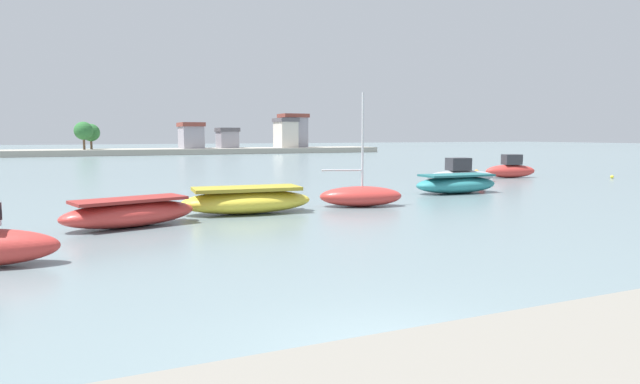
{
  "coord_description": "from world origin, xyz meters",
  "views": [
    {
      "loc": [
        -4.27,
        -6.39,
        3.25
      ],
      "look_at": [
        5.65,
        15.77,
        0.69
      ],
      "focal_mm": 30.38,
      "sensor_mm": 36.0,
      "label": 1
    }
  ],
  "objects_px": {
    "moored_boat_6": "(460,174)",
    "mooring_buoy_2": "(477,172)",
    "moored_boat_3": "(247,201)",
    "moored_boat_5": "(456,184)",
    "mooring_buoy_1": "(482,186)",
    "mooring_buoy_3": "(283,193)",
    "moored_boat_4": "(361,196)",
    "moored_boat_7": "(511,169)",
    "mooring_buoy_0": "(612,177)",
    "moored_boat_2": "(130,213)"
  },
  "relations": [
    {
      "from": "moored_boat_5",
      "to": "mooring_buoy_3",
      "type": "bearing_deg",
      "value": 168.01
    },
    {
      "from": "mooring_buoy_1",
      "to": "moored_boat_2",
      "type": "bearing_deg",
      "value": -164.98
    },
    {
      "from": "mooring_buoy_1",
      "to": "mooring_buoy_3",
      "type": "height_order",
      "value": "mooring_buoy_1"
    },
    {
      "from": "moored_boat_2",
      "to": "moored_boat_7",
      "type": "distance_m",
      "value": 30.85
    },
    {
      "from": "mooring_buoy_2",
      "to": "mooring_buoy_3",
      "type": "bearing_deg",
      "value": -157.05
    },
    {
      "from": "mooring_buoy_2",
      "to": "moored_boat_5",
      "type": "bearing_deg",
      "value": -134.35
    },
    {
      "from": "mooring_buoy_3",
      "to": "moored_boat_7",
      "type": "bearing_deg",
      "value": 13.63
    },
    {
      "from": "moored_boat_5",
      "to": "mooring_buoy_1",
      "type": "bearing_deg",
      "value": 24.38
    },
    {
      "from": "moored_boat_5",
      "to": "moored_boat_6",
      "type": "distance_m",
      "value": 7.15
    },
    {
      "from": "moored_boat_5",
      "to": "mooring_buoy_0",
      "type": "xyz_separation_m",
      "value": [
        17.31,
        3.58,
        -0.39
      ]
    },
    {
      "from": "moored_boat_3",
      "to": "mooring_buoy_2",
      "type": "distance_m",
      "value": 27.3
    },
    {
      "from": "moored_boat_4",
      "to": "moored_boat_5",
      "type": "relative_size",
      "value": 1.0
    },
    {
      "from": "moored_boat_3",
      "to": "moored_boat_5",
      "type": "distance_m",
      "value": 13.3
    },
    {
      "from": "moored_boat_7",
      "to": "mooring_buoy_2",
      "type": "relative_size",
      "value": 9.85
    },
    {
      "from": "moored_boat_2",
      "to": "moored_boat_4",
      "type": "height_order",
      "value": "moored_boat_4"
    },
    {
      "from": "moored_boat_4",
      "to": "mooring_buoy_1",
      "type": "height_order",
      "value": "moored_boat_4"
    },
    {
      "from": "moored_boat_5",
      "to": "mooring_buoy_3",
      "type": "xyz_separation_m",
      "value": [
        -9.52,
        2.33,
        -0.32
      ]
    },
    {
      "from": "moored_boat_3",
      "to": "moored_boat_5",
      "type": "bearing_deg",
      "value": 16.73
    },
    {
      "from": "moored_boat_7",
      "to": "mooring_buoy_2",
      "type": "bearing_deg",
      "value": 108.3
    },
    {
      "from": "moored_boat_4",
      "to": "mooring_buoy_1",
      "type": "bearing_deg",
      "value": 39.11
    },
    {
      "from": "moored_boat_7",
      "to": "mooring_buoy_3",
      "type": "xyz_separation_m",
      "value": [
        -20.36,
        -4.94,
        -0.46
      ]
    },
    {
      "from": "mooring_buoy_1",
      "to": "mooring_buoy_3",
      "type": "distance_m",
      "value": 12.46
    },
    {
      "from": "mooring_buoy_1",
      "to": "mooring_buoy_2",
      "type": "height_order",
      "value": "mooring_buoy_2"
    },
    {
      "from": "moored_boat_4",
      "to": "moored_boat_6",
      "type": "distance_m",
      "value": 14.77
    },
    {
      "from": "moored_boat_4",
      "to": "moored_boat_5",
      "type": "bearing_deg",
      "value": 38.48
    },
    {
      "from": "mooring_buoy_0",
      "to": "mooring_buoy_1",
      "type": "height_order",
      "value": "mooring_buoy_1"
    },
    {
      "from": "moored_boat_6",
      "to": "moored_boat_7",
      "type": "bearing_deg",
      "value": 24.39
    },
    {
      "from": "moored_boat_6",
      "to": "mooring_buoy_1",
      "type": "relative_size",
      "value": 13.39
    },
    {
      "from": "moored_boat_7",
      "to": "mooring_buoy_0",
      "type": "height_order",
      "value": "moored_boat_7"
    },
    {
      "from": "moored_boat_3",
      "to": "moored_boat_6",
      "type": "xyz_separation_m",
      "value": [
        17.63,
        8.28,
        0.03
      ]
    },
    {
      "from": "moored_boat_4",
      "to": "mooring_buoy_2",
      "type": "relative_size",
      "value": 12.24
    },
    {
      "from": "mooring_buoy_3",
      "to": "moored_boat_4",
      "type": "bearing_deg",
      "value": -69.64
    },
    {
      "from": "moored_boat_6",
      "to": "moored_boat_5",
      "type": "bearing_deg",
      "value": -122.4
    },
    {
      "from": "moored_boat_4",
      "to": "mooring_buoy_3",
      "type": "xyz_separation_m",
      "value": [
        -1.91,
        5.15,
        -0.29
      ]
    },
    {
      "from": "moored_boat_4",
      "to": "mooring_buoy_2",
      "type": "xyz_separation_m",
      "value": [
        18.23,
        13.68,
        -0.27
      ]
    },
    {
      "from": "moored_boat_5",
      "to": "moored_boat_6",
      "type": "height_order",
      "value": "moored_boat_6"
    },
    {
      "from": "moored_boat_7",
      "to": "mooring_buoy_3",
      "type": "bearing_deg",
      "value": -151.63
    },
    {
      "from": "moored_boat_5",
      "to": "mooring_buoy_0",
      "type": "height_order",
      "value": "moored_boat_5"
    },
    {
      "from": "moored_boat_4",
      "to": "mooring_buoy_1",
      "type": "xyz_separation_m",
      "value": [
        10.5,
        4.02,
        -0.29
      ]
    },
    {
      "from": "moored_boat_3",
      "to": "mooring_buoy_3",
      "type": "relative_size",
      "value": 14.57
    },
    {
      "from": "moored_boat_2",
      "to": "moored_boat_7",
      "type": "xyz_separation_m",
      "value": [
        28.58,
        11.6,
        0.16
      ]
    },
    {
      "from": "moored_boat_6",
      "to": "mooring_buoy_0",
      "type": "bearing_deg",
      "value": -0.35
    },
    {
      "from": "moored_boat_5",
      "to": "moored_boat_2",
      "type": "bearing_deg",
      "value": -164.49
    },
    {
      "from": "mooring_buoy_2",
      "to": "mooring_buoy_0",
      "type": "bearing_deg",
      "value": -47.42
    },
    {
      "from": "moored_boat_2",
      "to": "moored_boat_5",
      "type": "relative_size",
      "value": 0.99
    },
    {
      "from": "moored_boat_4",
      "to": "moored_boat_3",
      "type": "bearing_deg",
      "value": -161.66
    },
    {
      "from": "moored_boat_6",
      "to": "mooring_buoy_3",
      "type": "height_order",
      "value": "moored_boat_6"
    },
    {
      "from": "moored_boat_3",
      "to": "moored_boat_2",
      "type": "bearing_deg",
      "value": -158.01
    },
    {
      "from": "moored_boat_6",
      "to": "mooring_buoy_2",
      "type": "xyz_separation_m",
      "value": [
        5.99,
        5.42,
        -0.35
      ]
    },
    {
      "from": "moored_boat_5",
      "to": "moored_boat_4",
      "type": "bearing_deg",
      "value": -157.9
    }
  ]
}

